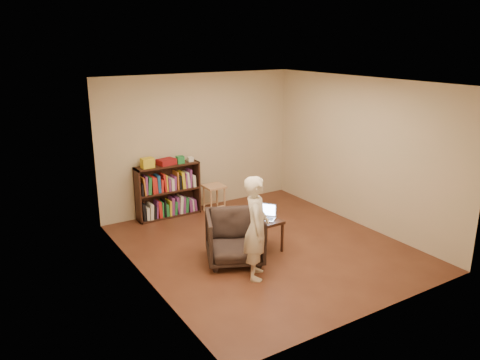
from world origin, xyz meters
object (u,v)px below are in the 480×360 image
stool (214,191)px  armchair (235,238)px  bookshelf (168,194)px  laptop (266,215)px  side_table (263,225)px  person (256,228)px

stool → armchair: bearing=-110.6°
armchair → bookshelf: bearing=116.0°
laptop → side_table: bearing=-113.4°
bookshelf → person: bearing=-88.1°
stool → side_table: bearing=-95.0°
laptop → stool: bearing=137.3°
stool → person: 2.67m
stool → side_table: 1.89m
side_table → person: 0.93m
armchair → person: bearing=-64.4°
laptop → person: (-0.63, -0.68, 0.17)m
stool → armchair: armchair is taller
side_table → person: size_ratio=0.35×
armchair → person: 0.65m
side_table → stool: bearing=85.0°
bookshelf → laptop: bookshelf is taller
armchair → laptop: armchair is taller
bookshelf → armchair: (0.08, -2.27, -0.06)m
bookshelf → stool: bookshelf is taller
bookshelf → armchair: bearing=-88.1°
bookshelf → person: (0.09, -2.82, 0.29)m
bookshelf → side_table: (0.66, -2.16, -0.02)m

